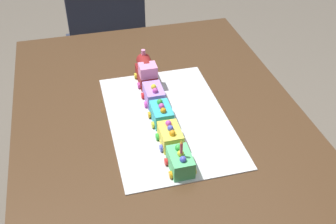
# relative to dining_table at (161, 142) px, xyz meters

# --- Properties ---
(dining_table) EXTENTS (1.40, 1.00, 0.74)m
(dining_table) POSITION_rel_dining_table_xyz_m (0.00, 0.00, 0.00)
(dining_table) COLOR #4C331E
(dining_table) RESTS_ON ground
(chair) EXTENTS (0.43, 0.43, 0.86)m
(chair) POSITION_rel_dining_table_xyz_m (-1.03, -0.07, -0.16)
(chair) COLOR #2D3347
(chair) RESTS_ON ground
(cake_board) EXTENTS (0.60, 0.40, 0.00)m
(cake_board) POSITION_rel_dining_table_xyz_m (0.01, 0.02, 0.11)
(cake_board) COLOR silver
(cake_board) RESTS_ON dining_table
(cake_locomotive) EXTENTS (0.14, 0.08, 0.12)m
(cake_locomotive) POSITION_rel_dining_table_xyz_m (-0.23, -0.00, 0.16)
(cake_locomotive) COLOR maroon
(cake_locomotive) RESTS_ON cake_board
(cake_car_gondola_lavender) EXTENTS (0.10, 0.08, 0.07)m
(cake_car_gondola_lavender) POSITION_rel_dining_table_xyz_m (-0.10, -0.00, 0.14)
(cake_car_gondola_lavender) COLOR #AD84E0
(cake_car_gondola_lavender) RESTS_ON cake_board
(cake_car_flatbed_turquoise) EXTENTS (0.10, 0.08, 0.07)m
(cake_car_flatbed_turquoise) POSITION_rel_dining_table_xyz_m (0.02, -0.00, 0.14)
(cake_car_flatbed_turquoise) COLOR #38B7C6
(cake_car_flatbed_turquoise) RESTS_ON cake_board
(cake_car_hopper_lemon) EXTENTS (0.10, 0.08, 0.07)m
(cake_car_hopper_lemon) POSITION_rel_dining_table_xyz_m (0.13, -0.00, 0.14)
(cake_car_hopper_lemon) COLOR #F4E04C
(cake_car_hopper_lemon) RESTS_ON cake_board
(cake_car_tanker_mint_green) EXTENTS (0.10, 0.08, 0.07)m
(cake_car_tanker_mint_green) POSITION_rel_dining_table_xyz_m (0.25, -0.00, 0.14)
(cake_car_tanker_mint_green) COLOR #59CC7A
(cake_car_tanker_mint_green) RESTS_ON cake_board
(birthday_candle) EXTENTS (0.01, 0.01, 0.05)m
(birthday_candle) POSITION_rel_dining_table_xyz_m (0.26, -0.00, 0.21)
(birthday_candle) COLOR #F24C59
(birthday_candle) RESTS_ON cake_car_tanker_mint_green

